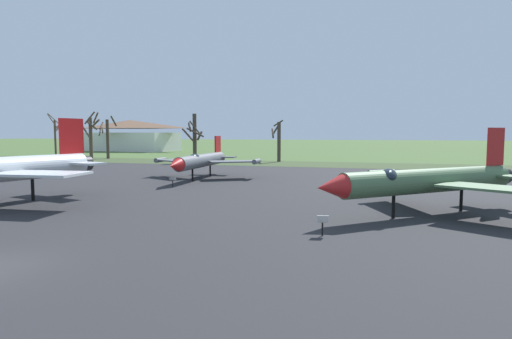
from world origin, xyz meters
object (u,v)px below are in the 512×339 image
Objects in this scene: jet_fighter_front_right at (201,160)px; info_placard_rear_left at (322,223)px; info_placard_front_right at (173,181)px; jet_fighter_rear_left at (427,180)px; visitor_building at (130,136)px.

info_placard_rear_left is (15.33, -21.11, -1.33)m from jet_fighter_front_right.
jet_fighter_rear_left is at bearing -19.96° from info_placard_front_right.
visitor_building reaches higher than info_placard_front_right.
jet_fighter_front_right is 1.15× the size of jet_fighter_rear_left.
jet_fighter_front_right reaches higher than info_placard_front_right.
jet_fighter_rear_left reaches higher than jet_fighter_front_right.
jet_fighter_rear_left is (20.47, -14.26, 0.09)m from jet_fighter_front_right.
visitor_building reaches higher than info_placard_rear_left.
jet_fighter_front_right is at bearing 145.15° from jet_fighter_rear_left.
jet_fighter_front_right is at bearing 125.99° from info_placard_rear_left.
info_placard_front_right is at bearing -87.13° from jet_fighter_front_right.
jet_fighter_front_right is 7.09m from info_placard_front_right.
info_placard_rear_left is at bearing -126.90° from jet_fighter_rear_left.
jet_fighter_rear_left reaches higher than info_placard_rear_left.
info_placard_rear_left is 104.41m from visitor_building.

